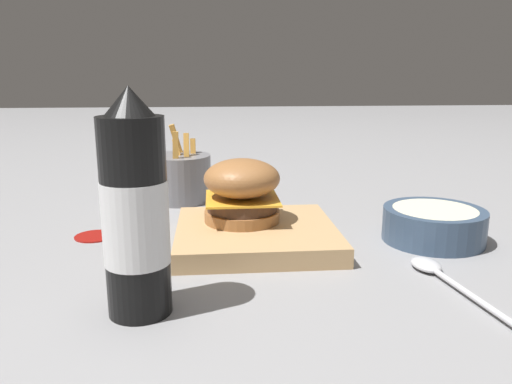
% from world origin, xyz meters
% --- Properties ---
extents(ground_plane, '(6.00, 6.00, 0.00)m').
position_xyz_m(ground_plane, '(0.00, 0.00, 0.00)').
color(ground_plane, gray).
extents(serving_board, '(0.23, 0.22, 0.03)m').
position_xyz_m(serving_board, '(0.01, 0.07, 0.01)').
color(serving_board, tan).
rests_on(serving_board, ground_plane).
extents(burger, '(0.11, 0.11, 0.09)m').
position_xyz_m(burger, '(-0.01, 0.10, 0.07)').
color(burger, '#9E6638').
rests_on(burger, serving_board).
extents(ketchup_bottle, '(0.07, 0.07, 0.23)m').
position_xyz_m(ketchup_bottle, '(-0.13, -0.13, 0.11)').
color(ketchup_bottle, black).
rests_on(ketchup_bottle, ground_plane).
extents(fries_basket, '(0.12, 0.12, 0.14)m').
position_xyz_m(fries_basket, '(-0.11, 0.33, 0.05)').
color(fries_basket, slate).
rests_on(fries_basket, ground_plane).
extents(side_bowl, '(0.15, 0.15, 0.05)m').
position_xyz_m(side_bowl, '(0.27, 0.06, 0.03)').
color(side_bowl, '#384C66').
rests_on(side_bowl, ground_plane).
extents(spoon, '(0.04, 0.18, 0.01)m').
position_xyz_m(spoon, '(0.22, -0.07, 0.01)').
color(spoon, silver).
rests_on(spoon, ground_plane).
extents(ketchup_puddle, '(0.06, 0.06, 0.00)m').
position_xyz_m(ketchup_puddle, '(-0.23, 0.12, 0.00)').
color(ketchup_puddle, '#9E140F').
rests_on(ketchup_puddle, ground_plane).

